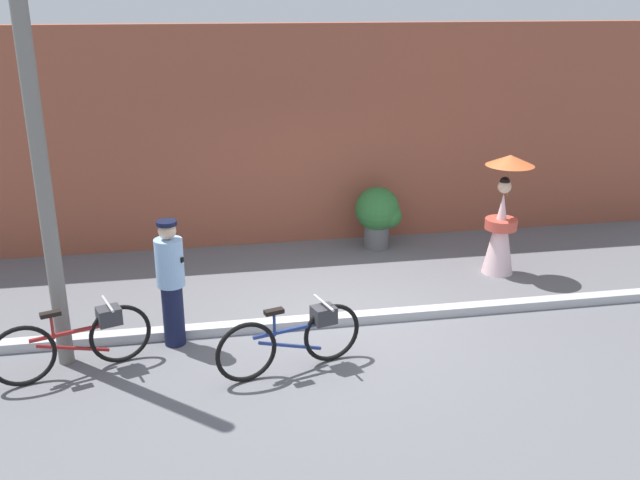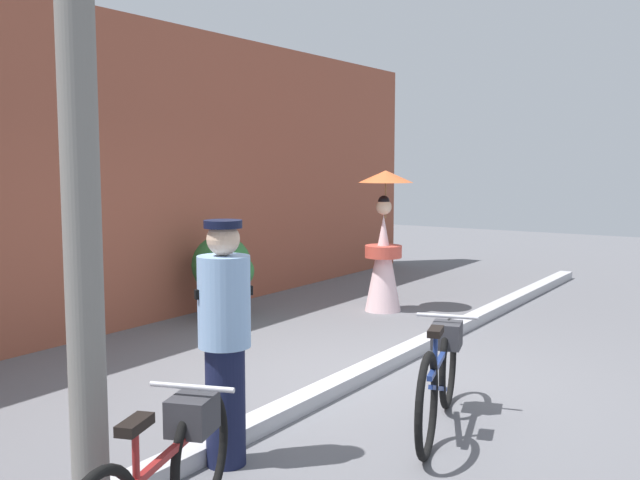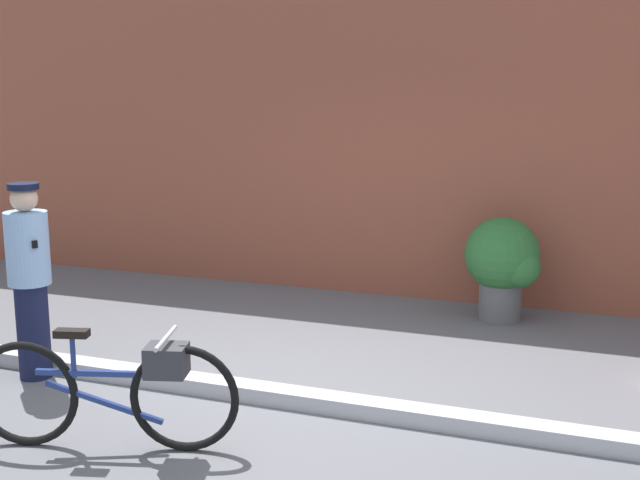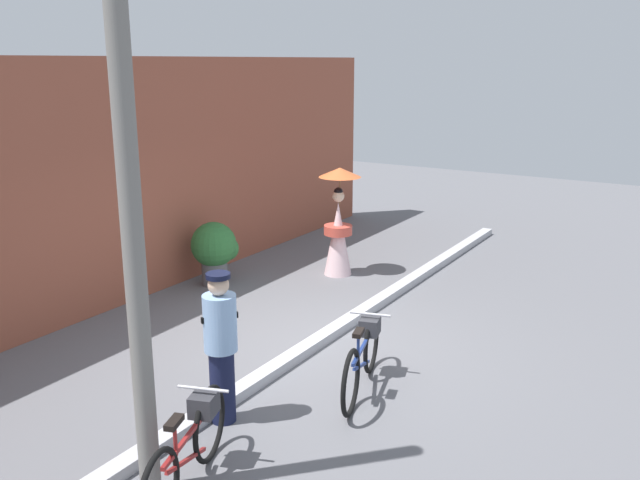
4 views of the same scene
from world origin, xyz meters
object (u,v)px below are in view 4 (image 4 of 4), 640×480
at_px(utility_pole, 132,223).
at_px(bicycle_near_officer, 363,355).
at_px(person_officer, 221,344).
at_px(potted_plant_by_door, 215,249).
at_px(person_with_parasol, 338,224).
at_px(bicycle_far_side, 189,446).

bearing_deg(utility_pole, bicycle_near_officer, -14.02).
height_order(person_officer, potted_plant_by_door, person_officer).
bearing_deg(person_with_parasol, utility_pole, -164.37).
distance_m(bicycle_near_officer, bicycle_far_side, 2.46).
bearing_deg(utility_pole, person_with_parasol, 15.63).
bearing_deg(person_with_parasol, potted_plant_by_door, 137.24).
relative_size(potted_plant_by_door, utility_pole, 0.22).
bearing_deg(bicycle_near_officer, bicycle_far_side, 170.87).
bearing_deg(utility_pole, person_officer, 10.33).
xyz_separation_m(bicycle_near_officer, utility_pole, (-2.65, 0.66, 1.99)).
bearing_deg(person_officer, potted_plant_by_door, 41.06).
xyz_separation_m(person_officer, person_with_parasol, (4.94, 1.51, 0.05)).
distance_m(bicycle_near_officer, person_officer, 1.70).
height_order(person_with_parasol, utility_pole, utility_pole).
bearing_deg(person_officer, person_with_parasol, 16.94).
bearing_deg(bicycle_far_side, person_officer, 25.56).
height_order(bicycle_near_officer, person_with_parasol, person_with_parasol).
bearing_deg(bicycle_near_officer, person_with_parasol, 33.97).
distance_m(bicycle_far_side, person_officer, 1.24).
distance_m(bicycle_far_side, person_with_parasol, 6.33).
distance_m(person_officer, potted_plant_by_door, 4.49).
height_order(bicycle_far_side, person_officer, person_officer).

